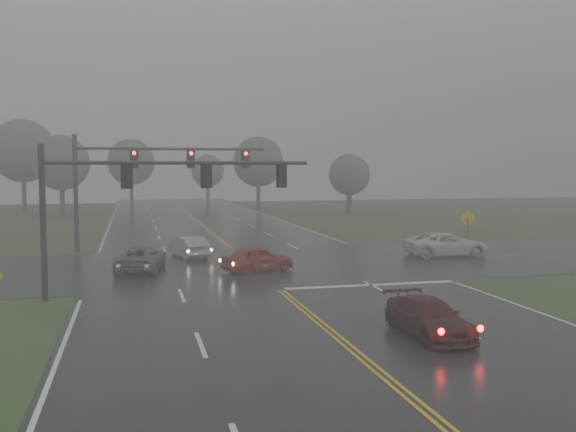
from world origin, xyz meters
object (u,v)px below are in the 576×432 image
object	(u,v)px
car_grey	(141,271)
signal_gantry_near	(129,191)
sedan_maroon	(428,336)
signal_gantry_far	(136,170)
sedan_silver	(189,258)
sedan_red	(258,272)
pickup_white	(446,256)

from	to	relation	value
car_grey	signal_gantry_near	xyz separation A→B (m)	(-0.52, -7.16, 4.65)
sedan_maroon	car_grey	distance (m)	18.67
signal_gantry_far	sedan_silver	bearing A→B (deg)	-56.66
signal_gantry_near	sedan_silver	bearing A→B (deg)	73.19
car_grey	sedan_silver	bearing A→B (deg)	-112.98
sedan_red	signal_gantry_far	size ratio (longest dim) A/B	0.31
sedan_maroon	sedan_silver	distance (m)	21.57
car_grey	signal_gantry_far	size ratio (longest dim) A/B	0.37
pickup_white	sedan_silver	bearing A→B (deg)	81.42
sedan_silver	sedan_red	bearing A→B (deg)	102.28
sedan_silver	signal_gantry_near	world-z (taller)	signal_gantry_near
car_grey	signal_gantry_far	world-z (taller)	signal_gantry_far
sedan_maroon	sedan_red	bearing A→B (deg)	99.62
pickup_white	signal_gantry_far	bearing A→B (deg)	70.11
sedan_maroon	car_grey	xyz separation A→B (m)	(-9.16, 16.26, 0.00)
pickup_white	signal_gantry_near	bearing A→B (deg)	115.85
sedan_red	sedan_silver	xyz separation A→B (m)	(-3.16, 6.22, 0.00)
signal_gantry_far	car_grey	bearing A→B (deg)	-89.10
sedan_red	signal_gantry_far	distance (m)	13.76
sedan_silver	signal_gantry_near	xyz separation A→B (m)	(-3.49, -11.55, 4.65)
sedan_red	signal_gantry_near	xyz separation A→B (m)	(-6.65, -5.33, 4.65)
car_grey	signal_gantry_far	distance (m)	10.64
sedan_red	signal_gantry_far	world-z (taller)	signal_gantry_far
sedan_silver	sedan_maroon	bearing A→B (deg)	92.06
sedan_maroon	signal_gantry_near	distance (m)	14.08
signal_gantry_near	signal_gantry_far	bearing A→B (deg)	88.68
sedan_red	pickup_white	world-z (taller)	pickup_white
sedan_maroon	signal_gantry_near	bearing A→B (deg)	134.51
sedan_maroon	signal_gantry_near	world-z (taller)	signal_gantry_near
sedan_maroon	signal_gantry_far	distance (m)	27.59
sedan_maroon	pickup_white	bearing A→B (deg)	58.55
sedan_maroon	signal_gantry_near	size ratio (longest dim) A/B	0.37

